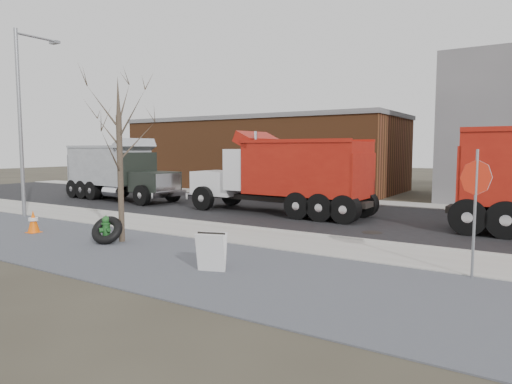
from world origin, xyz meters
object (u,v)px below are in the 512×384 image
Objects in this scene: truck_tire at (107,230)px; dump_truck_grey at (119,169)px; fire_hydrant at (106,230)px; dump_truck_red_b at (283,173)px; sandwich_board at (211,252)px; stop_sign at (476,192)px.

truck_tire is 0.16× the size of dump_truck_grey.
dump_truck_grey is (-9.17, 8.47, 1.37)m from fire_hydrant.
dump_truck_red_b reaches higher than truck_tire.
truck_tire is at bearing 151.11° from sandwich_board.
dump_truck_red_b is (-3.32, 9.49, 1.38)m from sandwich_board.
dump_truck_grey is at bearing 137.45° from truck_tire.
fire_hydrant is 0.29× the size of stop_sign.
fire_hydrant is 5.03m from sandwich_board.
dump_truck_red_b is at bearing 122.23° from stop_sign.
fire_hydrant is 0.16m from truck_tire.
dump_truck_grey is at bearing 141.16° from stop_sign.
stop_sign reaches higher than sandwich_board.
sandwich_board is at bearing -172.70° from stop_sign.
dump_truck_red_b is (-8.68, 6.72, -0.11)m from stop_sign.
fire_hydrant is at bearing 151.15° from truck_tire.
truck_tire is 12.71m from dump_truck_grey.
fire_hydrant is 0.10× the size of dump_truck_red_b.
stop_sign is 3.10× the size of sandwich_board.
fire_hydrant is 12.56m from dump_truck_grey.
sandwich_board reaches higher than fire_hydrant.
truck_tire is 4.87m from sandwich_board.
truck_tire is at bearing -9.46° from fire_hydrant.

